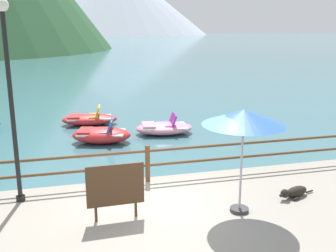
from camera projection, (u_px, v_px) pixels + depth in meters
ground_plane at (80, 61)px, 46.49m from camera, size 200.00×200.00×0.00m
dock_railing at (148, 159)px, 10.20m from camera, size 23.92×0.12×0.95m
lamp_post at (10, 85)px, 8.56m from camera, size 0.28×0.28×4.42m
sign_board at (115, 186)px, 8.18m from camera, size 1.18×0.09×1.19m
beach_umbrella at (244, 119)px, 8.19m from camera, size 1.70×1.70×2.24m
dog_resting at (294, 192)px, 9.37m from camera, size 1.06×0.48×0.26m
pedal_boat_0 at (164, 128)px, 16.15m from camera, size 2.41×1.61×0.81m
pedal_boat_1 at (101, 135)px, 14.95m from camera, size 2.39×1.72×0.89m
pedal_boat_4 at (89, 119)px, 17.57m from camera, size 2.49×1.42×0.82m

